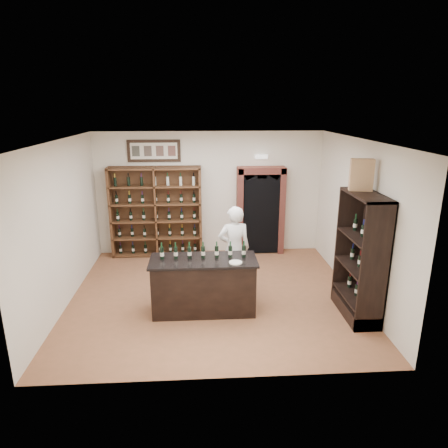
# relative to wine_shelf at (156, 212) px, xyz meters

# --- Properties ---
(floor) EXTENTS (5.50, 5.50, 0.00)m
(floor) POSITION_rel_wine_shelf_xyz_m (1.30, -2.33, -1.10)
(floor) COLOR brown
(floor) RESTS_ON ground
(ceiling) EXTENTS (5.50, 5.50, 0.00)m
(ceiling) POSITION_rel_wine_shelf_xyz_m (1.30, -2.33, 1.90)
(ceiling) COLOR white
(ceiling) RESTS_ON wall_back
(wall_back) EXTENTS (5.50, 0.04, 3.00)m
(wall_back) POSITION_rel_wine_shelf_xyz_m (1.30, 0.17, 0.40)
(wall_back) COLOR silver
(wall_back) RESTS_ON ground
(wall_left) EXTENTS (0.04, 5.00, 3.00)m
(wall_left) POSITION_rel_wine_shelf_xyz_m (-1.45, -2.33, 0.40)
(wall_left) COLOR silver
(wall_left) RESTS_ON ground
(wall_right) EXTENTS (0.04, 5.00, 3.00)m
(wall_right) POSITION_rel_wine_shelf_xyz_m (4.05, -2.33, 0.40)
(wall_right) COLOR silver
(wall_right) RESTS_ON ground
(wine_shelf) EXTENTS (2.20, 0.38, 2.20)m
(wine_shelf) POSITION_rel_wine_shelf_xyz_m (0.00, 0.00, 0.00)
(wine_shelf) COLOR #55351D
(wine_shelf) RESTS_ON ground
(framed_picture) EXTENTS (1.25, 0.04, 0.52)m
(framed_picture) POSITION_rel_wine_shelf_xyz_m (0.00, 0.14, 1.45)
(framed_picture) COLOR black
(framed_picture) RESTS_ON wall_back
(arched_doorway) EXTENTS (1.17, 0.35, 2.17)m
(arched_doorway) POSITION_rel_wine_shelf_xyz_m (2.55, -0.00, 0.04)
(arched_doorway) COLOR black
(arched_doorway) RESTS_ON ground
(emergency_light) EXTENTS (0.30, 0.10, 0.10)m
(emergency_light) POSITION_rel_wine_shelf_xyz_m (2.55, 0.09, 1.30)
(emergency_light) COLOR white
(emergency_light) RESTS_ON wall_back
(tasting_counter) EXTENTS (1.88, 0.78, 1.00)m
(tasting_counter) POSITION_rel_wine_shelf_xyz_m (1.10, -2.93, -0.61)
(tasting_counter) COLOR black
(tasting_counter) RESTS_ON ground
(counter_bottle_0) EXTENTS (0.07, 0.07, 0.30)m
(counter_bottle_0) POSITION_rel_wine_shelf_xyz_m (0.38, -2.87, 0.01)
(counter_bottle_0) COLOR black
(counter_bottle_0) RESTS_ON tasting_counter
(counter_bottle_1) EXTENTS (0.07, 0.07, 0.30)m
(counter_bottle_1) POSITION_rel_wine_shelf_xyz_m (0.62, -2.87, 0.01)
(counter_bottle_1) COLOR black
(counter_bottle_1) RESTS_ON tasting_counter
(counter_bottle_2) EXTENTS (0.07, 0.07, 0.30)m
(counter_bottle_2) POSITION_rel_wine_shelf_xyz_m (0.86, -2.87, 0.01)
(counter_bottle_2) COLOR black
(counter_bottle_2) RESTS_ON tasting_counter
(counter_bottle_3) EXTENTS (0.07, 0.07, 0.30)m
(counter_bottle_3) POSITION_rel_wine_shelf_xyz_m (1.10, -2.87, 0.01)
(counter_bottle_3) COLOR black
(counter_bottle_3) RESTS_ON tasting_counter
(counter_bottle_4) EXTENTS (0.07, 0.07, 0.30)m
(counter_bottle_4) POSITION_rel_wine_shelf_xyz_m (1.34, -2.87, 0.01)
(counter_bottle_4) COLOR black
(counter_bottle_4) RESTS_ON tasting_counter
(counter_bottle_5) EXTENTS (0.07, 0.07, 0.30)m
(counter_bottle_5) POSITION_rel_wine_shelf_xyz_m (1.58, -2.87, 0.01)
(counter_bottle_5) COLOR black
(counter_bottle_5) RESTS_ON tasting_counter
(counter_bottle_6) EXTENTS (0.07, 0.07, 0.30)m
(counter_bottle_6) POSITION_rel_wine_shelf_xyz_m (1.82, -2.87, 0.01)
(counter_bottle_6) COLOR black
(counter_bottle_6) RESTS_ON tasting_counter
(side_cabinet) EXTENTS (0.48, 1.20, 2.20)m
(side_cabinet) POSITION_rel_wine_shelf_xyz_m (3.82, -3.23, -0.35)
(side_cabinet) COLOR black
(side_cabinet) RESTS_ON ground
(shopkeeper) EXTENTS (0.67, 0.47, 1.74)m
(shopkeeper) POSITION_rel_wine_shelf_xyz_m (1.72, -2.10, -0.23)
(shopkeeper) COLOR white
(shopkeeper) RESTS_ON ground
(plate) EXTENTS (0.23, 0.23, 0.02)m
(plate) POSITION_rel_wine_shelf_xyz_m (1.65, -3.14, -0.09)
(plate) COLOR silver
(plate) RESTS_ON tasting_counter
(wine_crate) EXTENTS (0.40, 0.23, 0.54)m
(wine_crate) POSITION_rel_wine_shelf_xyz_m (3.77, -2.98, 1.37)
(wine_crate) COLOR tan
(wine_crate) RESTS_ON side_cabinet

